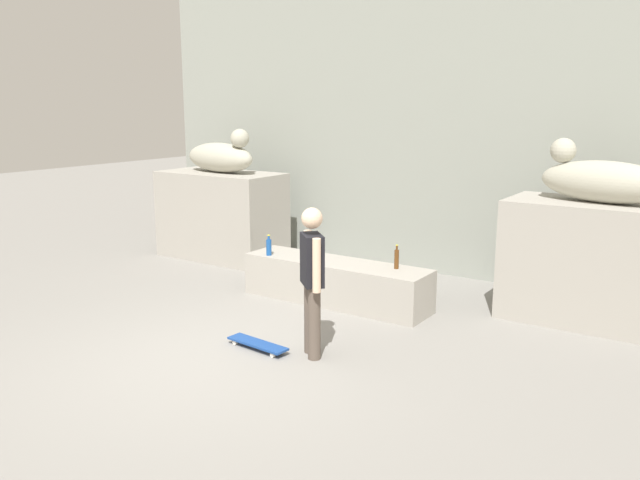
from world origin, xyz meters
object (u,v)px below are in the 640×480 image
(skater, at_px, (312,276))
(skateboard, at_px, (258,344))
(bottle_blue, at_px, (269,247))
(bottle_brown, at_px, (397,259))
(statue_reclining_right, at_px, (602,180))
(statue_reclining_left, at_px, (221,156))

(skater, xyz_separation_m, skateboard, (-0.62, -0.20, -0.86))
(bottle_blue, xyz_separation_m, bottle_brown, (1.89, 0.34, 0.01))
(statue_reclining_right, distance_m, bottle_brown, 2.72)
(statue_reclining_left, height_order, skater, statue_reclining_left)
(bottle_blue, distance_m, bottle_brown, 1.92)
(skateboard, bearing_deg, statue_reclining_right, -127.58)
(statue_reclining_left, xyz_separation_m, statue_reclining_right, (6.28, 0.01, 0.00))
(skater, height_order, bottle_brown, skater)
(skateboard, bearing_deg, skater, -156.89)
(bottle_brown, bearing_deg, skateboard, -107.90)
(skater, xyz_separation_m, bottle_brown, (0.05, 1.90, -0.19))
(skater, relative_size, skateboard, 2.05)
(bottle_brown, bearing_deg, skater, -91.61)
(bottle_blue, bearing_deg, bottle_brown, 10.18)
(bottle_blue, bearing_deg, statue_reclining_left, 147.18)
(statue_reclining_right, bearing_deg, bottle_brown, 34.89)
(statue_reclining_right, height_order, bottle_brown, statue_reclining_right)
(bottle_blue, bearing_deg, skateboard, -55.42)
(statue_reclining_right, xyz_separation_m, bottle_brown, (-2.26, -1.05, -1.10))
(statue_reclining_right, height_order, skater, statue_reclining_right)
(skateboard, bearing_deg, statue_reclining_left, -37.66)
(skater, bearing_deg, statue_reclining_right, -84.98)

